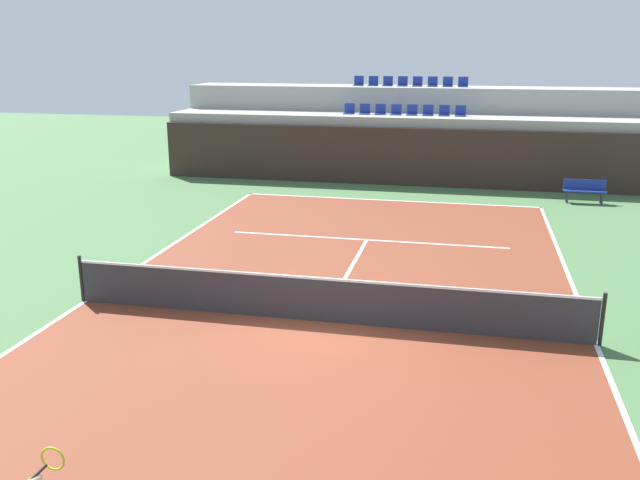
{
  "coord_description": "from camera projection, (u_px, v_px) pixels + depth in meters",
  "views": [
    {
      "loc": [
        2.84,
        -12.93,
        5.54
      ],
      "look_at": [
        -0.46,
        2.0,
        1.2
      ],
      "focal_mm": 38.21,
      "sensor_mm": 36.0,
      "label": 1
    }
  ],
  "objects": [
    {
      "name": "back_wall",
      "position": [
        399.0,
        157.0,
        28.06
      ],
      "size": [
        20.36,
        0.3,
        2.37
      ],
      "primitive_type": "cube",
      "color": "#33231E",
      "rests_on": "ground_plane"
    },
    {
      "name": "seating_row_lower",
      "position": [
        404.0,
        112.0,
        28.96
      ],
      "size": [
        5.18,
        0.44,
        0.44
      ],
      "color": "navy",
      "rests_on": "stands_tier_lower"
    },
    {
      "name": "tennis_net",
      "position": [
        321.0,
        299.0,
        14.11
      ],
      "size": [
        11.08,
        0.08,
        1.07
      ],
      "color": "black",
      "rests_on": "court_surface"
    },
    {
      "name": "sideline_left",
      "position": [
        86.0,
        301.0,
        15.37
      ],
      "size": [
        0.1,
        24.0,
        0.0
      ],
      "primitive_type": "cube",
      "color": "white",
      "rests_on": "court_surface"
    },
    {
      "name": "ground_plane",
      "position": [
        321.0,
        322.0,
        14.25
      ],
      "size": [
        80.0,
        80.0,
        0.0
      ],
      "primitive_type": "plane",
      "color": "#477042"
    },
    {
      "name": "stands_tier_lower",
      "position": [
        403.0,
        147.0,
        29.28
      ],
      "size": [
        20.36,
        2.4,
        2.75
      ],
      "primitive_type": "cube",
      "color": "#9E9E99",
      "rests_on": "ground_plane"
    },
    {
      "name": "service_line_far",
      "position": [
        367.0,
        240.0,
        20.25
      ],
      "size": [
        8.26,
        0.1,
        0.0
      ],
      "primitive_type": "cube",
      "color": "white",
      "rests_on": "court_surface"
    },
    {
      "name": "sideline_right",
      "position": [
        597.0,
        345.0,
        13.11
      ],
      "size": [
        0.1,
        24.0,
        0.0
      ],
      "primitive_type": "cube",
      "color": "white",
      "rests_on": "court_surface"
    },
    {
      "name": "baseline_far",
      "position": [
        389.0,
        200.0,
        25.47
      ],
      "size": [
        11.0,
        0.1,
        0.0
      ],
      "primitive_type": "cube",
      "color": "white",
      "rests_on": "court_surface"
    },
    {
      "name": "stands_tier_upper",
      "position": [
        408.0,
        129.0,
        31.38
      ],
      "size": [
        20.36,
        2.4,
        3.82
      ],
      "primitive_type": "cube",
      "color": "#9E9E99",
      "rests_on": "ground_plane"
    },
    {
      "name": "player_bench",
      "position": [
        585.0,
        189.0,
        25.01
      ],
      "size": [
        1.5,
        0.4,
        0.85
      ],
      "color": "navy",
      "rests_on": "ground_plane"
    },
    {
      "name": "centre_service_line",
      "position": [
        348.0,
        273.0,
        17.25
      ],
      "size": [
        0.1,
        6.4,
        0.0
      ],
      "primitive_type": "cube",
      "color": "white",
      "rests_on": "court_surface"
    },
    {
      "name": "seating_row_upper",
      "position": [
        410.0,
        83.0,
        30.92
      ],
      "size": [
        5.18,
        0.44,
        0.44
      ],
      "color": "navy",
      "rests_on": "stands_tier_upper"
    },
    {
      "name": "court_surface",
      "position": [
        321.0,
        322.0,
        14.24
      ],
      "size": [
        11.0,
        24.0,
        0.01
      ],
      "primitive_type": "cube",
      "color": "brown",
      "rests_on": "ground_plane"
    }
  ]
}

